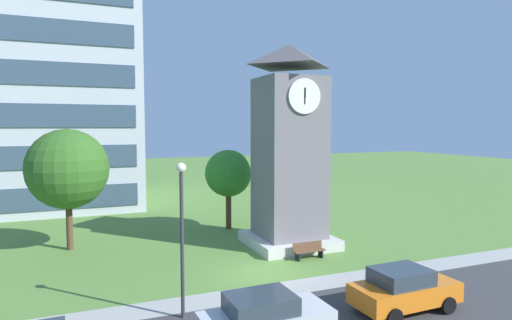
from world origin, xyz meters
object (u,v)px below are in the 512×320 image
tree_near_tower (228,174)px  parked_car_orange (404,289)px  street_lamp (182,222)px  clock_tower (289,156)px  park_bench (309,250)px  tree_by_building (68,169)px  parked_car_silver (265,318)px

tree_near_tower → parked_car_orange: 15.86m
street_lamp → parked_car_orange: 8.97m
clock_tower → park_bench: (-0.20, -2.83, -4.95)m
tree_by_building → clock_tower: bearing=-17.9°
clock_tower → tree_by_building: (-12.26, 3.95, -0.69)m
tree_by_building → parked_car_orange: bearing=-48.9°
park_bench → tree_near_tower: size_ratio=0.33×
tree_near_tower → parked_car_silver: tree_near_tower is taller
tree_by_building → tree_near_tower: 10.35m
clock_tower → street_lamp: size_ratio=2.05×
clock_tower → tree_near_tower: clock_tower is taller
clock_tower → street_lamp: bearing=-137.5°
parked_car_silver → street_lamp: bearing=125.1°
parked_car_silver → clock_tower: bearing=59.8°
park_bench → tree_by_building: tree_by_building is taller
park_bench → tree_near_tower: (-1.84, 8.18, 3.43)m
clock_tower → park_bench: 5.70m
clock_tower → parked_car_silver: (-6.06, -10.43, -4.55)m
tree_near_tower → parked_car_orange: size_ratio=1.30×
park_bench → parked_car_silver: 9.61m
park_bench → parked_car_silver: size_ratio=0.41×
tree_near_tower → parked_car_silver: (-4.02, -15.79, -3.03)m
street_lamp → tree_by_building: 12.20m
street_lamp → park_bench: bearing=30.3°
clock_tower → park_bench: bearing=-94.1°
street_lamp → tree_by_building: size_ratio=0.83×
parked_car_orange → tree_near_tower: bearing=97.5°
clock_tower → tree_near_tower: size_ratio=2.16×
clock_tower → tree_near_tower: bearing=110.9°
tree_near_tower → street_lamp: bearing=-115.4°
park_bench → parked_car_silver: parked_car_silver is taller
tree_near_tower → parked_car_silver: size_ratio=1.26×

